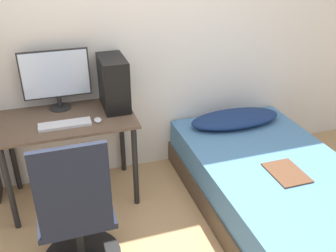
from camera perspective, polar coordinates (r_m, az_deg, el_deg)
name	(u,v)px	position (r m, az deg, el deg)	size (l,w,h in m)	color
wall_back	(113,36)	(3.14, -8.41, 13.44)	(8.00, 0.05, 2.50)	silver
desk	(68,131)	(3.01, -14.99, -0.81)	(1.03, 0.61, 0.73)	brown
office_chair	(77,223)	(2.48, -13.64, -14.11)	(0.53, 0.53, 1.02)	black
bed	(275,189)	(3.08, 15.99, -9.16)	(1.12, 1.97, 0.43)	#4C3D2D
pillow	(235,119)	(3.47, 10.22, 1.12)	(0.85, 0.36, 0.11)	navy
magazine	(286,173)	(2.89, 17.61, -6.80)	(0.24, 0.32, 0.01)	#56331E
monitor	(56,77)	(3.05, -16.71, 7.19)	(0.52, 0.18, 0.48)	black
keyboard	(65,124)	(2.84, -15.43, 0.24)	(0.38, 0.12, 0.02)	silver
pc_tower	(113,83)	(3.00, -8.31, 6.52)	(0.20, 0.38, 0.41)	black
mouse	(98,120)	(2.86, -10.67, 0.93)	(0.06, 0.09, 0.02)	silver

